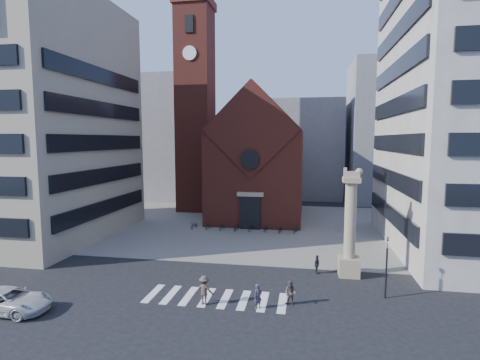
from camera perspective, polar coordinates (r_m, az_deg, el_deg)
name	(u,v)px	position (r m, az deg, el deg)	size (l,w,h in m)	color
ground	(218,281)	(29.77, -3.35, -15.15)	(120.00, 120.00, 0.00)	black
piazza	(253,225)	(47.66, 1.94, -6.92)	(46.00, 30.00, 0.05)	gray
zebra_crossing	(216,298)	(26.96, -3.69, -17.50)	(10.20, 3.20, 0.01)	white
church	(259,160)	(52.49, 2.90, 3.07)	(12.00, 16.65, 18.00)	maroon
campanile	(196,107)	(57.59, -6.80, 11.03)	(5.50, 5.50, 31.20)	maroon
building_left	(26,120)	(47.94, -29.79, 7.98)	(18.00, 20.00, 26.00)	gray
bg_block_left	(163,139)	(72.00, -11.66, 6.20)	(16.00, 14.00, 22.00)	gray
bg_block_mid	(303,149)	(72.00, 9.63, 4.65)	(14.00, 12.00, 18.00)	gray
bg_block_right	(397,133)	(70.72, 22.83, 6.66)	(16.00, 14.00, 24.00)	gray
lion_column	(350,233)	(31.07, 16.41, -7.79)	(1.63, 1.60, 8.68)	gray
traffic_light	(386,266)	(27.90, 21.43, -12.07)	(0.13, 0.16, 4.30)	black
white_car	(9,300)	(28.72, -31.75, -15.35)	(2.44, 5.29, 1.47)	silver
pedestrian_0	(258,296)	(25.17, 2.76, -17.29)	(0.58, 0.38, 1.60)	#393246
pedestrian_1	(290,293)	(25.80, 7.68, -16.70)	(0.79, 0.62, 1.63)	#544743
pedestrian_2	(317,264)	(31.64, 11.63, -12.49)	(0.90, 0.37, 1.53)	#292A31
pedestrian_3	(204,290)	(25.77, -5.44, -16.34)	(1.25, 0.72, 1.93)	#4E3B34
scooter_0	(194,225)	(46.02, -6.98, -6.87)	(0.56, 1.60, 0.84)	black
scooter_1	(208,225)	(45.54, -4.87, -6.92)	(0.44, 1.55, 0.93)	black
scooter_2	(222,226)	(45.15, -2.72, -7.08)	(0.56, 1.60, 0.84)	black
scooter_3	(236,227)	(44.79, -0.54, -7.12)	(0.44, 1.55, 0.93)	black
scooter_4	(251,228)	(44.53, 1.68, -7.27)	(0.56, 1.60, 0.84)	black
scooter_5	(266,228)	(44.31, 3.92, -7.28)	(0.44, 1.55, 0.93)	black
scooter_6	(280,229)	(44.18, 6.18, -7.41)	(0.56, 1.60, 0.84)	black
scooter_7	(295,229)	(44.10, 8.45, -7.41)	(0.44, 1.55, 0.93)	black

